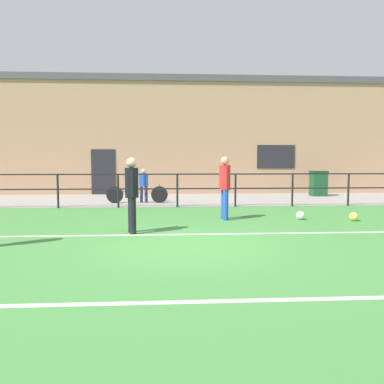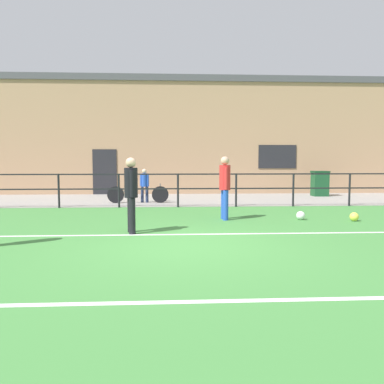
{
  "view_description": "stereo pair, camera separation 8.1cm",
  "coord_description": "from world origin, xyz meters",
  "px_view_note": "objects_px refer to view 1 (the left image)",
  "views": [
    {
      "loc": [
        -0.33,
        -7.21,
        1.61
      ],
      "look_at": [
        0.33,
        3.31,
        0.74
      ],
      "focal_mm": 36.39,
      "sensor_mm": 36.0,
      "label": 1
    },
    {
      "loc": [
        -0.25,
        -7.22,
        1.61
      ],
      "look_at": [
        0.33,
        3.31,
        0.74
      ],
      "focal_mm": 36.39,
      "sensor_mm": 36.0,
      "label": 2
    }
  ],
  "objects_px": {
    "bicycle_parked_1": "(137,194)",
    "spectator_child": "(144,183)",
    "soccer_ball_match": "(354,217)",
    "trash_bin_0": "(318,183)",
    "soccer_ball_spare": "(300,215)",
    "player_goalkeeper": "(132,190)",
    "player_winger": "(225,184)"
  },
  "relations": [
    {
      "from": "spectator_child",
      "to": "bicycle_parked_1",
      "type": "bearing_deg",
      "value": 50.08
    },
    {
      "from": "soccer_ball_match",
      "to": "spectator_child",
      "type": "xyz_separation_m",
      "value": [
        -5.81,
        4.68,
        0.62
      ]
    },
    {
      "from": "soccer_ball_match",
      "to": "trash_bin_0",
      "type": "relative_size",
      "value": 0.21
    },
    {
      "from": "soccer_ball_match",
      "to": "soccer_ball_spare",
      "type": "xyz_separation_m",
      "value": [
        -1.33,
        0.32,
        -0.0
      ]
    },
    {
      "from": "bicycle_parked_1",
      "to": "soccer_ball_spare",
      "type": "bearing_deg",
      "value": -41.72
    },
    {
      "from": "player_goalkeeper",
      "to": "bicycle_parked_1",
      "type": "xyz_separation_m",
      "value": [
        -0.35,
        5.89,
        -0.6
      ]
    },
    {
      "from": "spectator_child",
      "to": "trash_bin_0",
      "type": "height_order",
      "value": "spectator_child"
    },
    {
      "from": "player_goalkeeper",
      "to": "spectator_child",
      "type": "relative_size",
      "value": 1.32
    },
    {
      "from": "player_winger",
      "to": "bicycle_parked_1",
      "type": "relative_size",
      "value": 0.75
    },
    {
      "from": "player_goalkeeper",
      "to": "soccer_ball_match",
      "type": "xyz_separation_m",
      "value": [
        5.69,
        1.36,
        -0.83
      ]
    },
    {
      "from": "soccer_ball_match",
      "to": "soccer_ball_spare",
      "type": "bearing_deg",
      "value": 166.57
    },
    {
      "from": "bicycle_parked_1",
      "to": "spectator_child",
      "type": "bearing_deg",
      "value": 34.03
    },
    {
      "from": "player_goalkeeper",
      "to": "spectator_child",
      "type": "distance_m",
      "value": 6.05
    },
    {
      "from": "player_goalkeeper",
      "to": "soccer_ball_match",
      "type": "distance_m",
      "value": 5.91
    },
    {
      "from": "bicycle_parked_1",
      "to": "trash_bin_0",
      "type": "xyz_separation_m",
      "value": [
        7.8,
        2.38,
        0.23
      ]
    },
    {
      "from": "player_goalkeeper",
      "to": "soccer_ball_match",
      "type": "relative_size",
      "value": 7.11
    },
    {
      "from": "spectator_child",
      "to": "bicycle_parked_1",
      "type": "height_order",
      "value": "spectator_child"
    },
    {
      "from": "player_winger",
      "to": "soccer_ball_spare",
      "type": "relative_size",
      "value": 7.37
    },
    {
      "from": "player_goalkeeper",
      "to": "player_winger",
      "type": "xyz_separation_m",
      "value": [
        2.32,
        1.83,
        0.02
      ]
    },
    {
      "from": "spectator_child",
      "to": "trash_bin_0",
      "type": "distance_m",
      "value": 7.88
    },
    {
      "from": "trash_bin_0",
      "to": "spectator_child",
      "type": "bearing_deg",
      "value": -163.66
    },
    {
      "from": "soccer_ball_spare",
      "to": "player_goalkeeper",
      "type": "bearing_deg",
      "value": -158.93
    },
    {
      "from": "spectator_child",
      "to": "trash_bin_0",
      "type": "bearing_deg",
      "value": -147.61
    },
    {
      "from": "soccer_ball_match",
      "to": "bicycle_parked_1",
      "type": "distance_m",
      "value": 7.55
    },
    {
      "from": "spectator_child",
      "to": "trash_bin_0",
      "type": "relative_size",
      "value": 1.14
    },
    {
      "from": "bicycle_parked_1",
      "to": "trash_bin_0",
      "type": "bearing_deg",
      "value": 16.96
    },
    {
      "from": "soccer_ball_spare",
      "to": "trash_bin_0",
      "type": "xyz_separation_m",
      "value": [
        3.08,
        6.58,
        0.46
      ]
    },
    {
      "from": "player_goalkeeper",
      "to": "soccer_ball_match",
      "type": "bearing_deg",
      "value": -89.22
    },
    {
      "from": "player_goalkeeper",
      "to": "bicycle_parked_1",
      "type": "bearing_deg",
      "value": -9.27
    },
    {
      "from": "soccer_ball_match",
      "to": "spectator_child",
      "type": "height_order",
      "value": "spectator_child"
    },
    {
      "from": "player_goalkeeper",
      "to": "player_winger",
      "type": "bearing_deg",
      "value": -64.38
    },
    {
      "from": "player_winger",
      "to": "trash_bin_0",
      "type": "bearing_deg",
      "value": -42.46
    }
  ]
}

